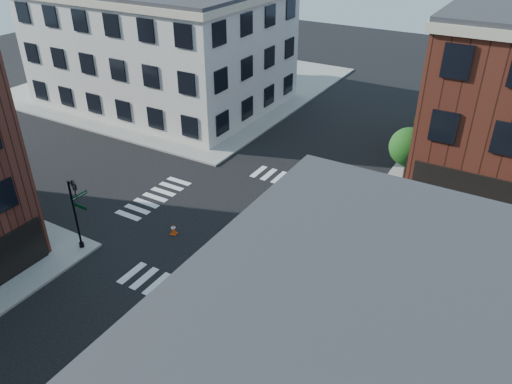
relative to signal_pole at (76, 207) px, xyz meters
The scene contains 8 objects.
ground 9.90m from the signal_pole, 44.81° to the left, with size 120.00×120.00×0.00m, color black.
sidewalk_nw 31.27m from the signal_pole, 117.29° to the left, with size 30.00×30.00×0.15m, color gray.
building_nw 25.92m from the signal_pole, 118.43° to the left, with size 22.00×16.00×11.00m, color #BAB6AA.
tree_near 21.94m from the signal_pole, 49.38° to the left, with size 2.69×2.69×4.49m.
tree_far 26.78m from the signal_pole, 57.77° to the left, with size 2.43×2.43×4.07m.
signal_pole is the anchor object (origin of this frame).
box_truck 20.43m from the signal_pole, ahead, with size 8.61×3.37×3.82m.
traffic_cone 5.87m from the signal_pole, 46.77° to the left, with size 0.44×0.44×0.69m.
Camera 1 is at (14.25, -22.19, 17.83)m, focal length 35.00 mm.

